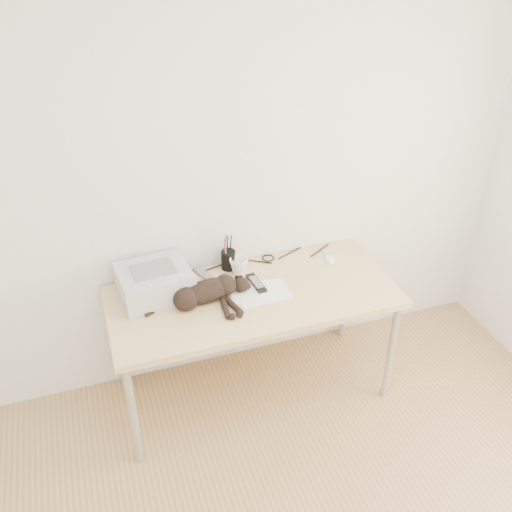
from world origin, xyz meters
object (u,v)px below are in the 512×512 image
object	(u,v)px
mug	(239,266)
mouse	(330,258)
desk	(248,304)
pen_cup	(228,259)
cat	(204,293)
printer	(155,282)

from	to	relation	value
mug	mouse	xyz separation A→B (m)	(0.56, -0.04, -0.03)
desk	mug	world-z (taller)	mug
desk	pen_cup	bearing A→B (deg)	105.33
mouse	mug	bearing A→B (deg)	-174.27
cat	mouse	size ratio (longest dim) A/B	5.80
desk	pen_cup	xyz separation A→B (m)	(-0.06, 0.20, 0.19)
printer	desk	bearing A→B (deg)	-8.27
cat	mug	world-z (taller)	cat
cat	printer	bearing A→B (deg)	140.52
mouse	pen_cup	bearing A→B (deg)	179.30
pen_cup	cat	bearing A→B (deg)	-128.01
mug	printer	bearing A→B (deg)	-173.43
printer	mug	distance (m)	0.50
pen_cup	mouse	size ratio (longest dim) A/B	2.09
cat	pen_cup	bearing A→B (deg)	44.09
mug	mouse	distance (m)	0.57
mouse	cat	bearing A→B (deg)	-158.74
pen_cup	mug	bearing A→B (deg)	-60.37
mug	mouse	size ratio (longest dim) A/B	1.04
pen_cup	mouse	xyz separation A→B (m)	(0.60, -0.12, -0.04)
printer	cat	bearing A→B (deg)	-31.58
mouse	printer	bearing A→B (deg)	-169.08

